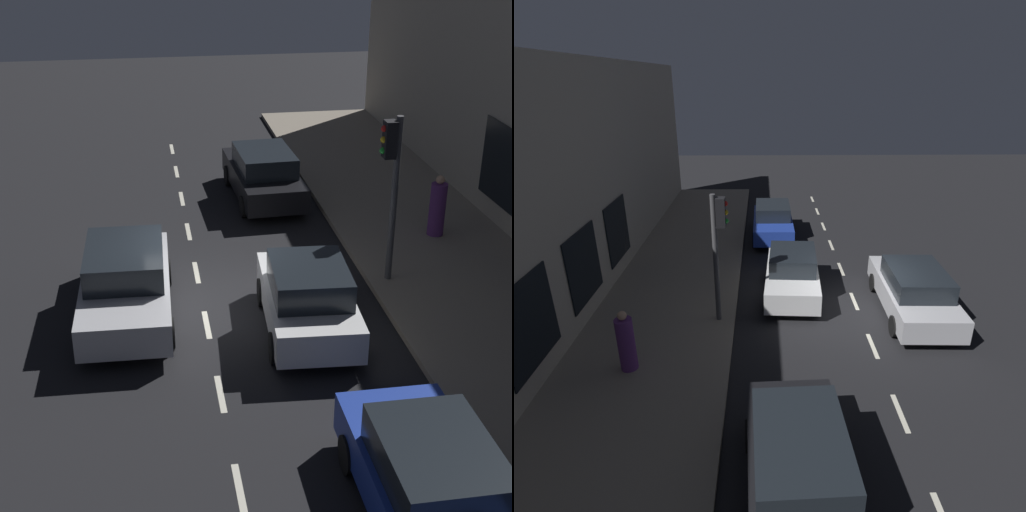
{
  "view_description": "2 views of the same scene",
  "coord_description": "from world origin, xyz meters",
  "views": [
    {
      "loc": [
        -1.21,
        -15.55,
        8.46
      ],
      "look_at": [
        1.23,
        -0.05,
        1.13
      ],
      "focal_mm": 54.17,
      "sensor_mm": 36.0,
      "label": 1
    },
    {
      "loc": [
        3.11,
        11.58,
        7.07
      ],
      "look_at": [
        2.86,
        -2.01,
        1.27
      ],
      "focal_mm": 29.58,
      "sensor_mm": 36.0,
      "label": 2
    }
  ],
  "objects": [
    {
      "name": "parked_car_0",
      "position": [
        2.49,
        6.43,
        0.79
      ],
      "size": [
        2.05,
        4.58,
        1.58
      ],
      "rotation": [
        0.0,
        0.0,
        0.04
      ],
      "color": "black",
      "rests_on": "ground"
    },
    {
      "name": "parked_car_2",
      "position": [
        2.63,
        -7.35,
        0.79
      ],
      "size": [
        1.89,
        4.12,
        1.58
      ],
      "rotation": [
        0.0,
        0.0,
        -0.0
      ],
      "color": "#1E389E",
      "rests_on": "ground"
    },
    {
      "name": "ground_plane",
      "position": [
        0.0,
        0.0,
        0.0
      ],
      "size": [
        60.0,
        60.0,
        0.0
      ],
      "primitive_type": "plane",
      "color": "black"
    },
    {
      "name": "lane_centre_line",
      "position": [
        0.0,
        -1.0,
        0.0
      ],
      "size": [
        0.12,
        27.2,
        0.01
      ],
      "color": "beige",
      "rests_on": "ground"
    },
    {
      "name": "traffic_light",
      "position": [
        4.38,
        0.29,
        2.79
      ],
      "size": [
        0.5,
        0.32,
        3.96
      ],
      "color": "#424244",
      "rests_on": "sidewalk"
    },
    {
      "name": "parked_car_3",
      "position": [
        2.1,
        -1.57,
        0.79
      ],
      "size": [
        2.04,
        3.94,
        1.58
      ],
      "rotation": [
        0.0,
        0.0,
        -0.06
      ],
      "color": "silver",
      "rests_on": "ground"
    },
    {
      "name": "pedestrian_0",
      "position": [
        6.56,
        2.64,
        0.91
      ],
      "size": [
        0.61,
        0.61,
        1.67
      ],
      "rotation": [
        0.0,
        0.0,
        3.82
      ],
      "color": "#5B2D70",
      "rests_on": "sidewalk"
    },
    {
      "name": "parked_car_1",
      "position": [
        -1.68,
        -0.26,
        0.79
      ],
      "size": [
        2.1,
        4.65,
        1.58
      ],
      "rotation": [
        0.0,
        0.0,
        3.11
      ],
      "color": "#B7B7BC",
      "rests_on": "ground"
    },
    {
      "name": "sidewalk",
      "position": [
        6.25,
        0.0,
        0.07
      ],
      "size": [
        4.5,
        32.0,
        0.15
      ],
      "color": "gray",
      "rests_on": "ground"
    }
  ]
}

